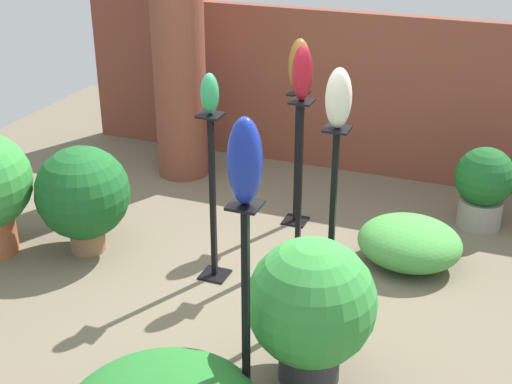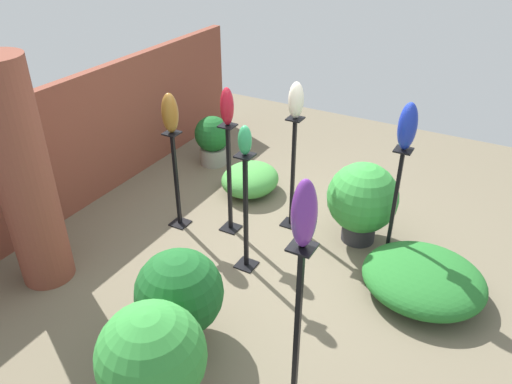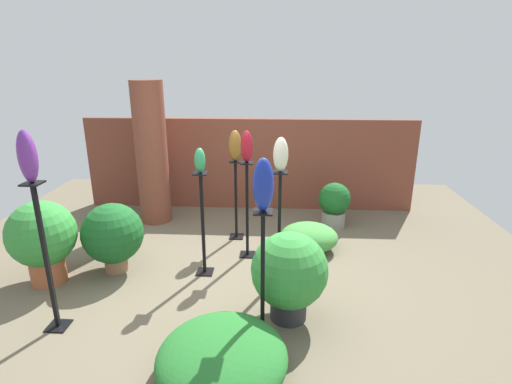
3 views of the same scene
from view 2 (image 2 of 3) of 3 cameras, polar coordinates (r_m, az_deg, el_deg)
ground_plane at (r=5.40m, az=2.01°, el=-6.54°), size 8.00×8.00×0.00m
brick_wall_back at (r=6.34m, az=-18.15°, el=6.01°), size 5.60×0.12×1.56m
brick_pillar at (r=4.90m, az=-24.96°, el=1.40°), size 0.49×0.49×2.21m
pedestal_bronze at (r=5.58m, az=-9.06°, el=0.86°), size 0.20×0.20×1.15m
pedestal_ruby at (r=5.41m, az=-3.05°, el=0.92°), size 0.20×0.20×1.28m
pedestal_ivory at (r=5.48m, az=4.21°, el=1.56°), size 0.20×0.20×1.32m
pedestal_cobalt at (r=5.07m, az=15.37°, el=-2.40°), size 0.20×0.20×1.29m
pedestal_jade at (r=4.84m, az=-1.17°, el=-3.00°), size 0.20×0.20×1.27m
pedestal_violet at (r=3.54m, az=4.68°, el=-16.47°), size 0.20×0.20×1.47m
art_vase_bronze at (r=5.22m, az=-9.81°, el=8.87°), size 0.18×0.17×0.43m
art_vase_ruby at (r=5.03m, az=-3.33°, el=9.73°), size 0.15×0.14×0.40m
art_vase_ivory at (r=5.11m, az=4.60°, el=10.42°), size 0.16×0.16×0.38m
art_vase_cobalt at (r=4.65m, az=16.93°, el=7.19°), size 0.17×0.17×0.45m
art_vase_jade at (r=4.43m, az=-1.29°, el=5.93°), size 0.12×0.13×0.28m
art_vase_violet at (r=2.88m, az=5.53°, el=-2.51°), size 0.16×0.16×0.46m
potted_plant_front_left at (r=6.96m, az=-4.98°, el=6.11°), size 0.49×0.49×0.70m
potted_plant_near_pillar at (r=5.39m, az=12.05°, el=-0.86°), size 0.76×0.76×0.91m
potted_plant_mid_left at (r=3.63m, az=-11.78°, el=-18.33°), size 0.76×0.76×0.99m
potted_plant_walkway_edge at (r=4.18m, az=-8.74°, el=-11.41°), size 0.73×0.73×0.87m
foliage_bed_east at (r=6.32m, az=-0.68°, el=1.47°), size 0.79×0.71×0.37m
foliage_bed_west at (r=5.00m, az=18.57°, el=-9.37°), size 1.07×1.14×0.36m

